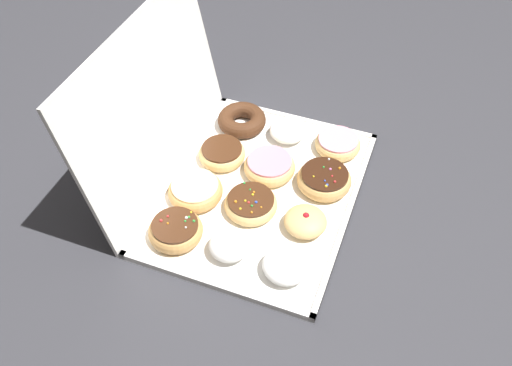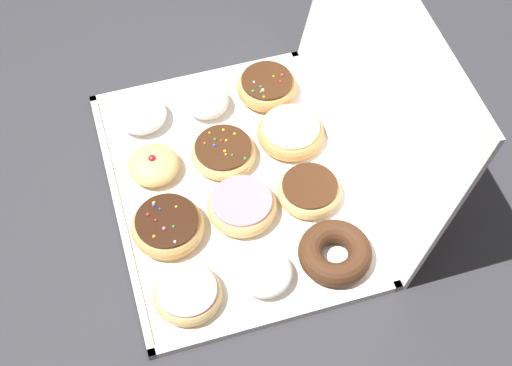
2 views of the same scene
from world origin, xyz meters
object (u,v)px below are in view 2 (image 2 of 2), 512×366
object	(u,v)px
glazed_ring_donut_9	(291,132)
powdered_filled_donut_7	(265,273)
sprinkle_donut_5	(223,152)
chocolate_cake_ring_donut_11	(335,253)
chocolate_frosted_donut_10	(309,191)
powdered_filled_donut_0	(141,114)
sprinkle_donut_8	(267,87)
donut_box	(233,187)
jelly_filled_donut_1	(153,165)
pink_frosted_donut_3	(188,294)
sprinkle_donut_2	(168,226)
pink_frosted_donut_6	(243,205)
powdered_filled_donut_4	(208,100)

from	to	relation	value
glazed_ring_donut_9	powdered_filled_donut_7	bearing A→B (deg)	-26.31
sprinkle_donut_5	chocolate_cake_ring_donut_11	bearing A→B (deg)	25.99
glazed_ring_donut_9	chocolate_frosted_donut_10	xyz separation A→B (m)	(0.13, -0.01, -0.00)
powdered_filled_donut_0	glazed_ring_donut_9	distance (m)	0.27
powdered_filled_donut_0	sprinkle_donut_8	distance (m)	0.24
powdered_filled_donut_0	sprinkle_donut_5	world-z (taller)	powdered_filled_donut_0
donut_box	jelly_filled_donut_1	bearing A→B (deg)	-118.05
jelly_filled_donut_1	glazed_ring_donut_9	bearing A→B (deg)	90.31
donut_box	pink_frosted_donut_3	bearing A→B (deg)	-33.55
sprinkle_donut_2	sprinkle_donut_5	bearing A→B (deg)	133.94
donut_box	jelly_filled_donut_1	distance (m)	0.14
pink_frosted_donut_3	donut_box	bearing A→B (deg)	146.45
sprinkle_donut_2	powdered_filled_donut_7	xyz separation A→B (m)	(0.13, 0.13, -0.00)
powdered_filled_donut_0	jelly_filled_donut_1	xyz separation A→B (m)	(0.12, -0.00, -0.00)
donut_box	pink_frosted_donut_3	world-z (taller)	pink_frosted_donut_3
pink_frosted_donut_3	sprinkle_donut_5	world-z (taller)	sprinkle_donut_5
chocolate_cake_ring_donut_11	pink_frosted_donut_6	bearing A→B (deg)	-137.71
sprinkle_donut_2	pink_frosted_donut_3	size ratio (longest dim) A/B	1.12
pink_frosted_donut_3	pink_frosted_donut_6	bearing A→B (deg)	135.57
powdered_filled_donut_4	pink_frosted_donut_6	distance (m)	0.24
pink_frosted_donut_3	chocolate_cake_ring_donut_11	distance (m)	0.24
sprinkle_donut_8	chocolate_frosted_donut_10	bearing A→B (deg)	0.22
powdered_filled_donut_7	sprinkle_donut_8	world-z (taller)	sprinkle_donut_8
donut_box	sprinkle_donut_5	size ratio (longest dim) A/B	4.66
sprinkle_donut_8	donut_box	bearing A→B (deg)	-32.79
donut_box	powdered_filled_donut_4	distance (m)	0.18
sprinkle_donut_2	chocolate_frosted_donut_10	world-z (taller)	sprinkle_donut_2
jelly_filled_donut_1	sprinkle_donut_2	size ratio (longest dim) A/B	0.74
glazed_ring_donut_9	jelly_filled_donut_1	bearing A→B (deg)	-89.69
chocolate_frosted_donut_10	powdered_filled_donut_7	bearing A→B (deg)	-42.73
donut_box	powdered_filled_donut_4	size ratio (longest dim) A/B	6.46
donut_box	sprinkle_donut_2	world-z (taller)	sprinkle_donut_2
powdered_filled_donut_4	sprinkle_donut_8	bearing A→B (deg)	91.42
powdered_filled_donut_4	powdered_filled_donut_7	distance (m)	0.37
glazed_ring_donut_9	chocolate_cake_ring_donut_11	world-z (taller)	chocolate_cake_ring_donut_11
pink_frosted_donut_6	sprinkle_donut_8	size ratio (longest dim) A/B	1.05
sprinkle_donut_2	chocolate_cake_ring_donut_11	distance (m)	0.27
jelly_filled_donut_1	sprinkle_donut_8	xyz separation A→B (m)	(-0.12, 0.24, 0.00)
chocolate_frosted_donut_10	chocolate_cake_ring_donut_11	distance (m)	0.12
jelly_filled_donut_1	pink_frosted_donut_3	bearing A→B (deg)	-0.29
sprinkle_donut_8	chocolate_frosted_donut_10	size ratio (longest dim) A/B	1.03
jelly_filled_donut_1	pink_frosted_donut_6	bearing A→B (deg)	45.37
jelly_filled_donut_1	chocolate_frosted_donut_10	distance (m)	0.27
jelly_filled_donut_1	sprinkle_donut_8	world-z (taller)	jelly_filled_donut_1
sprinkle_donut_2	pink_frosted_donut_6	world-z (taller)	sprinkle_donut_2
donut_box	sprinkle_donut_8	world-z (taller)	sprinkle_donut_8
pink_frosted_donut_3	chocolate_cake_ring_donut_11	world-z (taller)	chocolate_cake_ring_donut_11
sprinkle_donut_5	pink_frosted_donut_3	bearing A→B (deg)	-26.52
pink_frosted_donut_6	glazed_ring_donut_9	size ratio (longest dim) A/B	0.98
chocolate_frosted_donut_10	pink_frosted_donut_3	bearing A→B (deg)	-62.31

